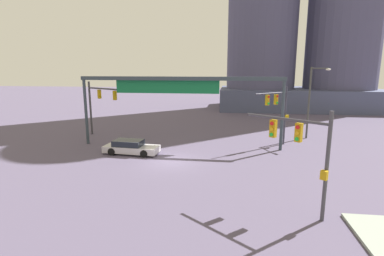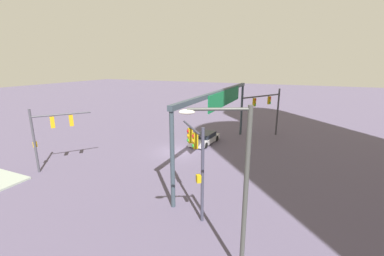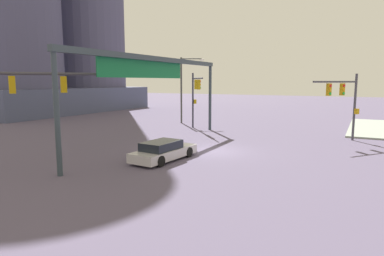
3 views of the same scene
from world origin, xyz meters
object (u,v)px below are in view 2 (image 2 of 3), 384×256
object	(u,v)px
traffic_signal_near_corner	(269,105)
traffic_signal_cross_street	(197,154)
streetlamp_curved_arm	(238,182)
sedan_car_approaching	(205,138)
traffic_signal_opposite_side	(49,129)

from	to	relation	value
traffic_signal_near_corner	traffic_signal_cross_street	size ratio (longest dim) A/B	1.05
streetlamp_curved_arm	sedan_car_approaching	xyz separation A→B (m)	(-16.86, -7.80, -3.84)
traffic_signal_cross_street	sedan_car_approaching	xyz separation A→B (m)	(-13.04, -4.42, -3.23)
streetlamp_curved_arm	traffic_signal_cross_street	bearing A→B (deg)	-73.96
traffic_signal_near_corner	sedan_car_approaching	bearing A→B (deg)	-17.52
traffic_signal_opposite_side	traffic_signal_cross_street	world-z (taller)	traffic_signal_cross_street
sedan_car_approaching	traffic_signal_near_corner	bearing A→B (deg)	136.60
traffic_signal_near_corner	traffic_signal_cross_street	distance (m)	18.63
sedan_car_approaching	streetlamp_curved_arm	bearing A→B (deg)	29.81
traffic_signal_near_corner	traffic_signal_cross_street	xyz separation A→B (m)	(18.55, -1.78, -0.24)
traffic_signal_opposite_side	sedan_car_approaching	xyz separation A→B (m)	(-12.18, 9.32, -3.02)
traffic_signal_opposite_side	traffic_signal_cross_street	distance (m)	13.77
traffic_signal_opposite_side	streetlamp_curved_arm	bearing A→B (deg)	-67.17
traffic_signal_cross_street	traffic_signal_near_corner	bearing A→B (deg)	-45.50
traffic_signal_near_corner	traffic_signal_opposite_side	size ratio (longest dim) A/B	1.09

